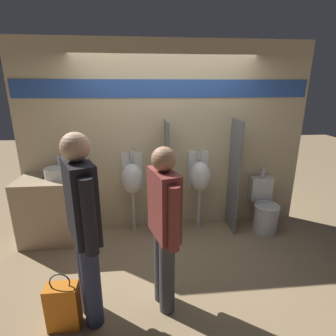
{
  "coord_description": "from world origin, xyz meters",
  "views": [
    {
      "loc": [
        -0.32,
        -3.14,
        2.08
      ],
      "look_at": [
        0.0,
        0.17,
        1.05
      ],
      "focal_mm": 28.0,
      "sensor_mm": 36.0,
      "label": 1
    }
  ],
  "objects_px": {
    "cell_phone": "(72,180)",
    "toilet": "(264,209)",
    "person_in_vest": "(164,225)",
    "shopping_bag": "(63,306)",
    "urinal_far": "(200,176)",
    "person_with_lanyard": "(84,225)",
    "urinal_near_counter": "(132,179)",
    "sink_basin": "(57,172)"
  },
  "relations": [
    {
      "from": "toilet",
      "to": "person_with_lanyard",
      "type": "height_order",
      "value": "person_with_lanyard"
    },
    {
      "from": "sink_basin",
      "to": "urinal_far",
      "type": "relative_size",
      "value": 0.26
    },
    {
      "from": "cell_phone",
      "to": "toilet",
      "type": "xyz_separation_m",
      "value": [
        2.74,
        0.11,
        -0.6
      ]
    },
    {
      "from": "urinal_near_counter",
      "to": "toilet",
      "type": "height_order",
      "value": "urinal_near_counter"
    },
    {
      "from": "sink_basin",
      "to": "person_in_vest",
      "type": "bearing_deg",
      "value": -45.83
    },
    {
      "from": "person_in_vest",
      "to": "cell_phone",
      "type": "bearing_deg",
      "value": 26.81
    },
    {
      "from": "toilet",
      "to": "person_in_vest",
      "type": "xyz_separation_m",
      "value": [
        -1.63,
        -1.32,
        0.57
      ]
    },
    {
      "from": "cell_phone",
      "to": "person_with_lanyard",
      "type": "bearing_deg",
      "value": -71.83
    },
    {
      "from": "cell_phone",
      "to": "sink_basin",
      "type": "bearing_deg",
      "value": 143.74
    },
    {
      "from": "cell_phone",
      "to": "person_with_lanyard",
      "type": "height_order",
      "value": "person_with_lanyard"
    },
    {
      "from": "cell_phone",
      "to": "urinal_near_counter",
      "type": "xyz_separation_m",
      "value": [
        0.78,
        0.24,
        -0.09
      ]
    },
    {
      "from": "shopping_bag",
      "to": "toilet",
      "type": "bearing_deg",
      "value": 30.44
    },
    {
      "from": "sink_basin",
      "to": "person_with_lanyard",
      "type": "height_order",
      "value": "person_with_lanyard"
    },
    {
      "from": "cell_phone",
      "to": "person_in_vest",
      "type": "xyz_separation_m",
      "value": [
        1.11,
        -1.21,
        -0.03
      ]
    },
    {
      "from": "toilet",
      "to": "shopping_bag",
      "type": "relative_size",
      "value": 1.62
    },
    {
      "from": "sink_basin",
      "to": "urinal_near_counter",
      "type": "bearing_deg",
      "value": 4.17
    },
    {
      "from": "person_in_vest",
      "to": "sink_basin",
      "type": "bearing_deg",
      "value": 28.46
    },
    {
      "from": "sink_basin",
      "to": "urinal_far",
      "type": "bearing_deg",
      "value": 2.12
    },
    {
      "from": "urinal_far",
      "to": "toilet",
      "type": "bearing_deg",
      "value": -7.8
    },
    {
      "from": "urinal_far",
      "to": "person_with_lanyard",
      "type": "height_order",
      "value": "person_with_lanyard"
    },
    {
      "from": "sink_basin",
      "to": "toilet",
      "type": "height_order",
      "value": "sink_basin"
    },
    {
      "from": "urinal_near_counter",
      "to": "person_in_vest",
      "type": "xyz_separation_m",
      "value": [
        0.33,
        -1.45,
        0.06
      ]
    },
    {
      "from": "urinal_far",
      "to": "person_with_lanyard",
      "type": "relative_size",
      "value": 0.7
    },
    {
      "from": "toilet",
      "to": "shopping_bag",
      "type": "xyz_separation_m",
      "value": [
        -2.54,
        -1.49,
        -0.09
      ]
    },
    {
      "from": "urinal_far",
      "to": "toilet",
      "type": "relative_size",
      "value": 1.34
    },
    {
      "from": "person_in_vest",
      "to": "shopping_bag",
      "type": "bearing_deg",
      "value": 84.97
    },
    {
      "from": "sink_basin",
      "to": "person_in_vest",
      "type": "xyz_separation_m",
      "value": [
        1.34,
        -1.38,
        -0.09
      ]
    },
    {
      "from": "toilet",
      "to": "urinal_near_counter",
      "type": "bearing_deg",
      "value": 176.08
    },
    {
      "from": "sink_basin",
      "to": "shopping_bag",
      "type": "height_order",
      "value": "sink_basin"
    },
    {
      "from": "sink_basin",
      "to": "person_with_lanyard",
      "type": "relative_size",
      "value": 0.18
    },
    {
      "from": "cell_phone",
      "to": "shopping_bag",
      "type": "bearing_deg",
      "value": -81.92
    },
    {
      "from": "person_with_lanyard",
      "to": "urinal_near_counter",
      "type": "bearing_deg",
      "value": -37.11
    },
    {
      "from": "sink_basin",
      "to": "urinal_near_counter",
      "type": "relative_size",
      "value": 0.26
    },
    {
      "from": "cell_phone",
      "to": "toilet",
      "type": "distance_m",
      "value": 2.8
    },
    {
      "from": "cell_phone",
      "to": "shopping_bag",
      "type": "xyz_separation_m",
      "value": [
        0.2,
        -1.38,
        -0.69
      ]
    },
    {
      "from": "person_with_lanyard",
      "to": "person_in_vest",
      "type": "bearing_deg",
      "value": -107.39
    },
    {
      "from": "urinal_far",
      "to": "cell_phone",
      "type": "bearing_deg",
      "value": -172.15
    },
    {
      "from": "urinal_near_counter",
      "to": "cell_phone",
      "type": "bearing_deg",
      "value": -162.69
    },
    {
      "from": "urinal_far",
      "to": "person_with_lanyard",
      "type": "bearing_deg",
      "value": -130.92
    },
    {
      "from": "toilet",
      "to": "person_in_vest",
      "type": "height_order",
      "value": "person_in_vest"
    },
    {
      "from": "cell_phone",
      "to": "toilet",
      "type": "relative_size",
      "value": 0.15
    },
    {
      "from": "urinal_near_counter",
      "to": "person_in_vest",
      "type": "bearing_deg",
      "value": -77.04
    }
  ]
}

